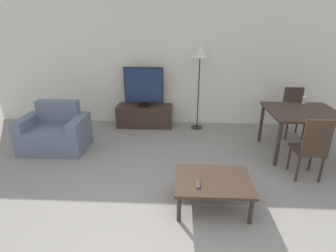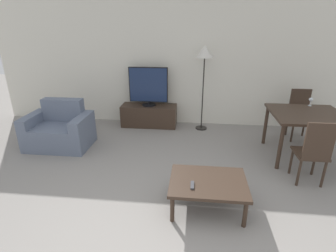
{
  "view_description": "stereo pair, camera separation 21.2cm",
  "coord_description": "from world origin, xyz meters",
  "px_view_note": "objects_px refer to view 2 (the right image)",
  "views": [
    {
      "loc": [
        0.25,
        -1.82,
        2.12
      ],
      "look_at": [
        0.06,
        1.9,
        0.65
      ],
      "focal_mm": 28.0,
      "sensor_mm": 36.0,
      "label": 1
    },
    {
      "loc": [
        0.46,
        -1.81,
        2.12
      ],
      "look_at": [
        0.06,
        1.9,
        0.65
      ],
      "focal_mm": 28.0,
      "sensor_mm": 36.0,
      "label": 2
    }
  ],
  "objects_px": {
    "dining_chair_near": "(314,150)",
    "wine_glass_left": "(311,100)",
    "tv": "(148,87)",
    "armchair": "(60,131)",
    "remote_primary": "(192,185)",
    "floor_lamp": "(205,57)",
    "dining_table": "(307,119)",
    "tv_stand": "(149,115)",
    "coffee_table": "(208,184)",
    "dining_chair_far": "(300,112)"
  },
  "relations": [
    {
      "from": "tv",
      "to": "wine_glass_left",
      "type": "height_order",
      "value": "tv"
    },
    {
      "from": "tv_stand",
      "to": "tv",
      "type": "bearing_deg",
      "value": -90.0
    },
    {
      "from": "tv",
      "to": "remote_primary",
      "type": "relative_size",
      "value": 5.48
    },
    {
      "from": "tv_stand",
      "to": "dining_table",
      "type": "relative_size",
      "value": 1.05
    },
    {
      "from": "tv",
      "to": "armchair",
      "type": "bearing_deg",
      "value": -140.68
    },
    {
      "from": "coffee_table",
      "to": "remote_primary",
      "type": "height_order",
      "value": "remote_primary"
    },
    {
      "from": "armchair",
      "to": "floor_lamp",
      "type": "xyz_separation_m",
      "value": [
        2.58,
        1.12,
        1.21
      ]
    },
    {
      "from": "coffee_table",
      "to": "floor_lamp",
      "type": "bearing_deg",
      "value": 90.99
    },
    {
      "from": "dining_chair_far",
      "to": "floor_lamp",
      "type": "xyz_separation_m",
      "value": [
        -1.87,
        0.25,
        0.99
      ]
    },
    {
      "from": "armchair",
      "to": "floor_lamp",
      "type": "distance_m",
      "value": 3.06
    },
    {
      "from": "armchair",
      "to": "tv_stand",
      "type": "relative_size",
      "value": 0.93
    },
    {
      "from": "coffee_table",
      "to": "dining_table",
      "type": "distance_m",
      "value": 2.24
    },
    {
      "from": "tv",
      "to": "tv_stand",
      "type": "bearing_deg",
      "value": 90.0
    },
    {
      "from": "dining_chair_far",
      "to": "floor_lamp",
      "type": "distance_m",
      "value": 2.13
    },
    {
      "from": "tv_stand",
      "to": "tv",
      "type": "relative_size",
      "value": 1.44
    },
    {
      "from": "armchair",
      "to": "remote_primary",
      "type": "relative_size",
      "value": 7.35
    },
    {
      "from": "dining_chair_far",
      "to": "remote_primary",
      "type": "distance_m",
      "value": 3.19
    },
    {
      "from": "armchair",
      "to": "dining_chair_near",
      "type": "height_order",
      "value": "dining_chair_near"
    },
    {
      "from": "tv",
      "to": "remote_primary",
      "type": "height_order",
      "value": "tv"
    },
    {
      "from": "dining_chair_near",
      "to": "tv",
      "type": "bearing_deg",
      "value": 142.74
    },
    {
      "from": "armchair",
      "to": "dining_chair_far",
      "type": "bearing_deg",
      "value": 11.1
    },
    {
      "from": "coffee_table",
      "to": "dining_chair_near",
      "type": "height_order",
      "value": "dining_chair_near"
    },
    {
      "from": "floor_lamp",
      "to": "tv_stand",
      "type": "bearing_deg",
      "value": 176.78
    },
    {
      "from": "coffee_table",
      "to": "tv",
      "type": "bearing_deg",
      "value": 114.03
    },
    {
      "from": "dining_chair_near",
      "to": "floor_lamp",
      "type": "height_order",
      "value": "floor_lamp"
    },
    {
      "from": "dining_table",
      "to": "remote_primary",
      "type": "bearing_deg",
      "value": -137.9
    },
    {
      "from": "dining_chair_near",
      "to": "wine_glass_left",
      "type": "distance_m",
      "value": 1.38
    },
    {
      "from": "remote_primary",
      "to": "dining_chair_far",
      "type": "bearing_deg",
      "value": 50.95
    },
    {
      "from": "dining_chair_near",
      "to": "armchair",
      "type": "bearing_deg",
      "value": 168.75
    },
    {
      "from": "remote_primary",
      "to": "wine_glass_left",
      "type": "distance_m",
      "value": 2.92
    },
    {
      "from": "armchair",
      "to": "tv",
      "type": "bearing_deg",
      "value": 39.32
    },
    {
      "from": "tv",
      "to": "dining_chair_far",
      "type": "relative_size",
      "value": 0.86
    },
    {
      "from": "tv_stand",
      "to": "coffee_table",
      "type": "height_order",
      "value": "tv_stand"
    },
    {
      "from": "remote_primary",
      "to": "coffee_table",
      "type": "bearing_deg",
      "value": 33.66
    },
    {
      "from": "armchair",
      "to": "tv",
      "type": "height_order",
      "value": "tv"
    },
    {
      "from": "tv_stand",
      "to": "dining_table",
      "type": "height_order",
      "value": "dining_table"
    },
    {
      "from": "coffee_table",
      "to": "dining_chair_near",
      "type": "relative_size",
      "value": 0.96
    },
    {
      "from": "dining_table",
      "to": "dining_chair_near",
      "type": "xyz_separation_m",
      "value": [
        -0.2,
        -0.84,
        -0.16
      ]
    },
    {
      "from": "armchair",
      "to": "dining_chair_near",
      "type": "relative_size",
      "value": 1.16
    },
    {
      "from": "dining_chair_near",
      "to": "floor_lamp",
      "type": "xyz_separation_m",
      "value": [
        -1.47,
        1.92,
        0.99
      ]
    },
    {
      "from": "armchair",
      "to": "wine_glass_left",
      "type": "xyz_separation_m",
      "value": [
        4.43,
        0.47,
        0.58
      ]
    },
    {
      "from": "dining_table",
      "to": "floor_lamp",
      "type": "xyz_separation_m",
      "value": [
        -1.67,
        1.08,
        0.83
      ]
    },
    {
      "from": "dining_table",
      "to": "dining_chair_near",
      "type": "height_order",
      "value": "dining_chair_near"
    },
    {
      "from": "coffee_table",
      "to": "dining_table",
      "type": "height_order",
      "value": "dining_table"
    },
    {
      "from": "floor_lamp",
      "to": "wine_glass_left",
      "type": "bearing_deg",
      "value": -19.31
    },
    {
      "from": "dining_chair_far",
      "to": "remote_primary",
      "type": "height_order",
      "value": "dining_chair_far"
    },
    {
      "from": "tv_stand",
      "to": "dining_chair_far",
      "type": "xyz_separation_m",
      "value": [
        3.01,
        -0.31,
        0.29
      ]
    },
    {
      "from": "dining_table",
      "to": "armchair",
      "type": "bearing_deg",
      "value": -179.55
    },
    {
      "from": "dining_chair_far",
      "to": "tv",
      "type": "bearing_deg",
      "value": 174.16
    },
    {
      "from": "floor_lamp",
      "to": "dining_chair_near",
      "type": "bearing_deg",
      "value": -52.63
    }
  ]
}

